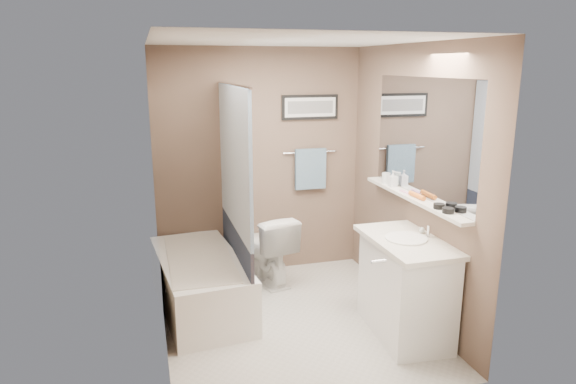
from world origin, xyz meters
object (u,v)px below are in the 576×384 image
object	(u,v)px
bathtub	(200,283)
vanity	(405,289)
candle_bowl_near	(448,210)
glass_jar	(386,178)
toilet	(267,248)
soap_bottle	(393,179)
hair_brush_front	(417,196)
candle_bowl_far	(439,206)

from	to	relation	value
bathtub	vanity	size ratio (longest dim) A/B	1.67
candle_bowl_near	glass_jar	size ratio (longest dim) A/B	0.90
glass_jar	bathtub	bearing A→B (deg)	176.06
toilet	vanity	bearing A→B (deg)	109.34
glass_jar	soap_bottle	distance (m)	0.14
candle_bowl_near	vanity	bearing A→B (deg)	127.01
hair_brush_front	soap_bottle	world-z (taller)	soap_bottle
hair_brush_front	candle_bowl_far	bearing A→B (deg)	-90.00
vanity	soap_bottle	size ratio (longest dim) A/B	6.06
bathtub	candle_bowl_far	bearing A→B (deg)	-36.23
glass_jar	toilet	bearing A→B (deg)	152.37
soap_bottle	hair_brush_front	bearing A→B (deg)	-90.00
candle_bowl_near	glass_jar	distance (m)	1.05
toilet	hair_brush_front	xyz separation A→B (m)	(1.04, -1.13, 0.77)
bathtub	candle_bowl_near	size ratio (longest dim) A/B	16.67
vanity	hair_brush_front	bearing A→B (deg)	54.20
toilet	candle_bowl_far	world-z (taller)	candle_bowl_far
candle_bowl_far	hair_brush_front	xyz separation A→B (m)	(0.00, 0.34, 0.00)
candle_bowl_near	soap_bottle	size ratio (longest dim) A/B	0.61
bathtub	toilet	world-z (taller)	toilet
candle_bowl_far	hair_brush_front	bearing A→B (deg)	90.00
candle_bowl_far	glass_jar	distance (m)	0.93
toilet	candle_bowl_far	size ratio (longest dim) A/B	8.18
hair_brush_front	candle_bowl_near	bearing A→B (deg)	-90.00
candle_bowl_far	bathtub	bearing A→B (deg)	149.53
soap_bottle	bathtub	bearing A→B (deg)	171.67
hair_brush_front	soap_bottle	distance (m)	0.45
hair_brush_front	soap_bottle	bearing A→B (deg)	90.00
toilet	bathtub	bearing A→B (deg)	16.66
candle_bowl_near	glass_jar	bearing A→B (deg)	90.00
candle_bowl_near	candle_bowl_far	world-z (taller)	same
vanity	toilet	bearing A→B (deg)	126.15
candle_bowl_far	hair_brush_front	size ratio (longest dim) A/B	0.41
vanity	glass_jar	world-z (taller)	glass_jar
bathtub	candle_bowl_near	distance (m)	2.31
candle_bowl_far	hair_brush_front	distance (m)	0.34
vanity	candle_bowl_far	bearing A→B (deg)	-28.81
candle_bowl_near	hair_brush_front	xyz separation A→B (m)	(0.00, 0.47, 0.00)
vanity	candle_bowl_near	world-z (taller)	candle_bowl_near
bathtub	vanity	distance (m)	1.86
candle_bowl_far	glass_jar	size ratio (longest dim) A/B	0.90
bathtub	vanity	xyz separation A→B (m)	(1.60, -0.93, 0.15)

